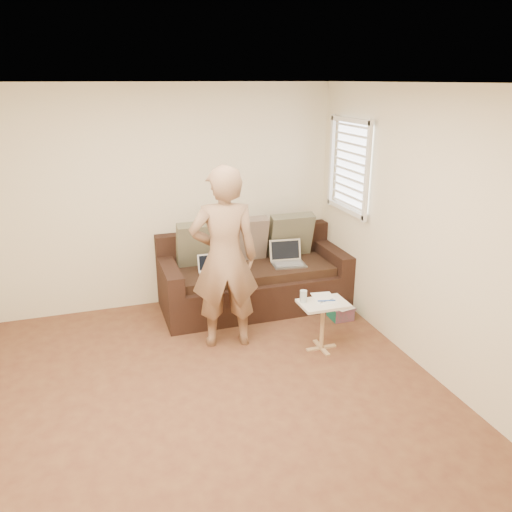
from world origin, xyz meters
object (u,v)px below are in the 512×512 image
at_px(laptop_silver, 289,265).
at_px(side_table, 322,326).
at_px(sofa, 254,273).
at_px(laptop_white, 213,275).
at_px(drinking_glass, 303,296).
at_px(person, 224,258).
at_px(striped_box, 340,312).

bearing_deg(laptop_silver, side_table, -87.37).
xyz_separation_m(sofa, laptop_silver, (0.40, -0.11, 0.10)).
relative_size(laptop_white, side_table, 0.57).
xyz_separation_m(side_table, drinking_glass, (-0.19, 0.08, 0.32)).
relative_size(sofa, laptop_silver, 5.66).
bearing_deg(person, side_table, 162.57).
distance_m(drinking_glass, striped_box, 0.99).
height_order(laptop_silver, laptop_white, laptop_silver).
bearing_deg(striped_box, person, -174.45).
distance_m(laptop_white, striped_box, 1.53).
distance_m(laptop_silver, laptop_white, 0.93).
xyz_separation_m(person, striped_box, (1.41, 0.14, -0.86)).
bearing_deg(sofa, striped_box, -37.31).
bearing_deg(laptop_silver, person, -138.92).
relative_size(person, striped_box, 7.26).
xyz_separation_m(laptop_white, drinking_glass, (0.68, -1.01, 0.06)).
height_order(side_table, drinking_glass, drinking_glass).
xyz_separation_m(person, side_table, (0.89, -0.44, -0.68)).
bearing_deg(striped_box, drinking_glass, -144.57).
bearing_deg(laptop_white, striped_box, -21.44).
distance_m(laptop_white, side_table, 1.41).
height_order(laptop_silver, person, person).
height_order(laptop_white, side_table, laptop_white).
height_order(sofa, laptop_silver, sofa).
bearing_deg(striped_box, laptop_white, 159.35).
distance_m(laptop_white, drinking_glass, 1.22).
xyz_separation_m(drinking_glass, striped_box, (0.70, 0.50, -0.50)).
distance_m(sofa, side_table, 1.27).
xyz_separation_m(sofa, laptop_white, (-0.53, -0.12, 0.10)).
height_order(laptop_white, drinking_glass, drinking_glass).
relative_size(sofa, laptop_white, 7.40).
bearing_deg(striped_box, laptop_silver, 129.46).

